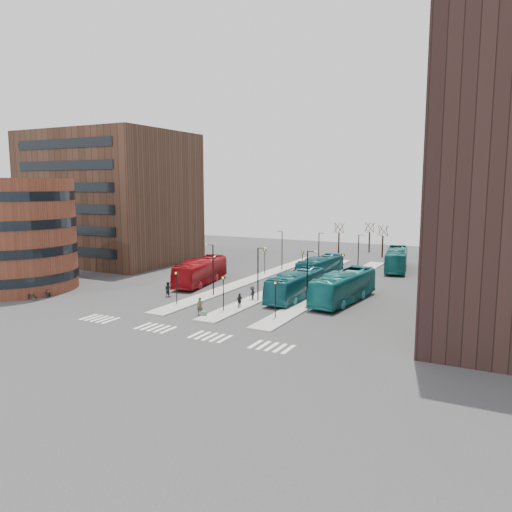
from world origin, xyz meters
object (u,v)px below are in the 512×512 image
at_px(teal_bus_a, 296,285).
at_px(bicycle_near, 31,296).
at_px(teal_bus_d, 396,259).
at_px(bicycle_mid, 46,292).
at_px(traveller, 200,306).
at_px(suitcase, 204,314).
at_px(teal_bus_c, 344,287).
at_px(commuter_b, 239,301).
at_px(teal_bus_b, 320,267).
at_px(bicycle_far, 43,294).
at_px(red_bus, 201,271).
at_px(commuter_c, 252,293).
at_px(commuter_a, 168,289).

xyz_separation_m(teal_bus_a, bicycle_near, (-27.04, -14.56, -1.18)).
xyz_separation_m(teal_bus_d, bicycle_mid, (-33.30, -37.88, -1.26)).
bearing_deg(traveller, suitcase, -51.78).
xyz_separation_m(suitcase, bicycle_mid, (-21.88, -0.75, 0.19)).
bearing_deg(teal_bus_c, commuter_b, -132.42).
bearing_deg(traveller, teal_bus_b, 60.84).
bearing_deg(bicycle_near, bicycle_far, -4.88).
relative_size(red_bus, teal_bus_a, 1.05).
distance_m(teal_bus_a, commuter_b, 7.92).
xyz_separation_m(teal_bus_a, teal_bus_d, (6.26, 25.49, 0.12)).
height_order(suitcase, bicycle_near, bicycle_near).
distance_m(teal_bus_a, bicycle_mid, 29.77).
xyz_separation_m(commuter_b, commuter_c, (-0.47, 3.84, 0.01)).
bearing_deg(teal_bus_d, red_bus, -141.97).
bearing_deg(traveller, commuter_c, 56.85).
bearing_deg(bicycle_far, bicycle_near, 163.73).
relative_size(commuter_a, commuter_b, 1.07).
bearing_deg(bicycle_far, teal_bus_a, -80.73).
height_order(teal_bus_d, bicycle_near, teal_bus_d).
distance_m(traveller, commuter_c, 8.22).
bearing_deg(teal_bus_a, teal_bus_d, 77.63).
xyz_separation_m(red_bus, teal_bus_c, (20.29, -1.43, 0.05)).
relative_size(red_bus, commuter_c, 7.16).
xyz_separation_m(traveller, bicycle_near, (-21.09, -3.40, -0.46)).
distance_m(teal_bus_c, bicycle_near, 36.04).
bearing_deg(teal_bus_a, bicycle_mid, -153.96).
xyz_separation_m(teal_bus_c, commuter_b, (-9.04, -8.06, -0.92)).
xyz_separation_m(suitcase, commuter_b, (1.52, 4.65, 0.55)).
distance_m(teal_bus_b, teal_bus_d, 14.41).
bearing_deg(teal_bus_b, commuter_a, -117.11).
height_order(teal_bus_d, commuter_a, teal_bus_d).
xyz_separation_m(teal_bus_b, commuter_c, (-2.07, -16.87, -0.70)).
xyz_separation_m(teal_bus_a, bicycle_mid, (-27.04, -12.39, -1.15)).
distance_m(suitcase, commuter_b, 4.92).
relative_size(teal_bus_a, teal_bus_b, 1.05).
bearing_deg(bicycle_far, teal_bus_b, -59.46).
relative_size(traveller, commuter_b, 1.08).
height_order(teal_bus_c, traveller, teal_bus_c).
relative_size(red_bus, bicycle_near, 7.09).
relative_size(teal_bus_c, traveller, 6.95).
bearing_deg(commuter_b, teal_bus_c, -37.26).
height_order(teal_bus_a, traveller, teal_bus_a).
relative_size(teal_bus_d, traveller, 6.88).
bearing_deg(teal_bus_c, teal_bus_a, -162.97).
bearing_deg(commuter_b, teal_bus_b, 6.64).
bearing_deg(bicycle_near, commuter_c, -68.43).
distance_m(commuter_b, bicycle_far, 24.15).
relative_size(bicycle_mid, bicycle_far, 0.95).
bearing_deg(teal_bus_b, red_bus, -134.68).
distance_m(suitcase, commuter_c, 8.57).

